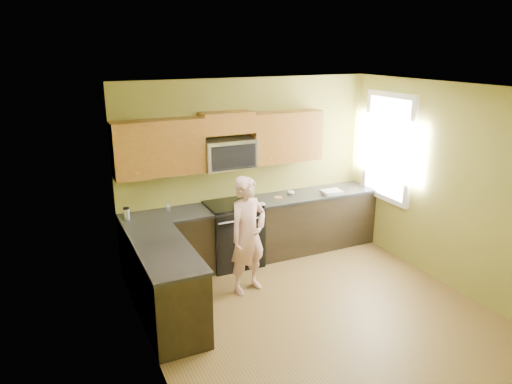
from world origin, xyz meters
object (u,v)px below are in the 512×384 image
microwave (229,168)px  travel_mug (127,220)px  woman (248,235)px  butter_tub (250,206)px  frying_pan (242,208)px  stove (233,234)px

microwave → travel_mug: 1.59m
woman → travel_mug: (-1.37, 0.87, 0.13)m
microwave → woman: size_ratio=0.48×
microwave → butter_tub: (0.20, -0.29, -0.53)m
frying_pan → stove: bearing=83.8°
stove → frying_pan: bearing=-80.3°
frying_pan → butter_tub: size_ratio=3.44×
woman → travel_mug: 1.63m
frying_pan → woman: bearing=-122.6°
microwave → woman: 1.17m
frying_pan → travel_mug: bearing=153.4°
butter_tub → frying_pan: bearing=-149.2°
woman → stove: bearing=63.7°
stove → woman: bearing=-98.9°
woman → frying_pan: woman is taller
frying_pan → butter_tub: (0.16, 0.09, -0.03)m
woman → travel_mug: size_ratio=9.05×
travel_mug → stove: bearing=-1.4°
stove → travel_mug: 1.57m
butter_tub → microwave: bearing=125.4°
stove → travel_mug: travel_mug is taller
microwave → woman: bearing=-97.7°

